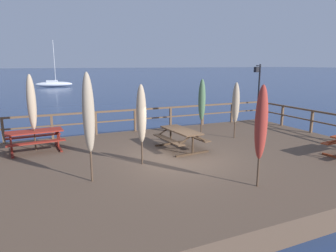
{
  "coord_description": "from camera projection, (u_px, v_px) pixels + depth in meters",
  "views": [
    {
      "loc": [
        -4.29,
        -8.96,
        3.83
      ],
      "look_at": [
        0.0,
        0.72,
        1.62
      ],
      "focal_mm": 31.86,
      "sensor_mm": 36.0,
      "label": 1
    }
  ],
  "objects": [
    {
      "name": "patio_umbrella_tall_back_left",
      "position": [
        261.0,
        123.0,
        7.63
      ],
      "size": [
        0.32,
        0.32,
        2.71
      ],
      "color": "#4C3828",
      "rests_on": "wooden_deck"
    },
    {
      "name": "patio_umbrella_tall_mid_left",
      "position": [
        236.0,
        103.0,
        12.88
      ],
      "size": [
        0.32,
        0.32,
        2.45
      ],
      "color": "#4C3828",
      "rests_on": "wooden_deck"
    },
    {
      "name": "picnic_table_mid_left",
      "position": [
        35.0,
        136.0,
        11.15
      ],
      "size": [
        2.09,
        1.56,
        0.78
      ],
      "color": "maroon",
      "rests_on": "wooden_deck"
    },
    {
      "name": "lamp_post_hooked",
      "position": [
        258.0,
        84.0,
        16.23
      ],
      "size": [
        0.62,
        0.42,
        3.2
      ],
      "color": "black",
      "rests_on": "wooden_deck"
    },
    {
      "name": "patio_umbrella_tall_back_right",
      "position": [
        202.0,
        100.0,
        13.27
      ],
      "size": [
        0.32,
        0.32,
        2.57
      ],
      "color": "#4C3828",
      "rests_on": "wooden_deck"
    },
    {
      "name": "railing_side_right",
      "position": [
        330.0,
        121.0,
        13.21
      ],
      "size": [
        0.1,
        9.41,
        1.09
      ],
      "color": "brown",
      "rests_on": "wooden_deck"
    },
    {
      "name": "patio_umbrella_short_back",
      "position": [
        88.0,
        113.0,
        7.93
      ],
      "size": [
        0.32,
        0.32,
        3.01
      ],
      "color": "#4C3828",
      "rests_on": "wooden_deck"
    },
    {
      "name": "ground_plane",
      "position": [
        176.0,
        175.0,
        10.5
      ],
      "size": [
        600.0,
        600.0,
        0.0
      ],
      "primitive_type": "plane",
      "color": "navy"
    },
    {
      "name": "patio_umbrella_short_front",
      "position": [
        141.0,
        114.0,
        9.41
      ],
      "size": [
        0.32,
        0.32,
        2.6
      ],
      "color": "#4C3828",
      "rests_on": "wooden_deck"
    },
    {
      "name": "wooden_deck",
      "position": [
        176.0,
        166.0,
        10.43
      ],
      "size": [
        15.38,
        9.61,
        0.62
      ],
      "primitive_type": "cube",
      "color": "brown",
      "rests_on": "ground"
    },
    {
      "name": "picnic_table_mid_right",
      "position": [
        181.0,
        135.0,
        11.35
      ],
      "size": [
        1.57,
        2.09,
        0.78
      ],
      "color": "brown",
      "rests_on": "wooden_deck"
    },
    {
      "name": "sailboat_distant",
      "position": [
        54.0,
        84.0,
        50.83
      ],
      "size": [
        6.16,
        2.39,
        7.72
      ],
      "color": "silver",
      "rests_on": "ground"
    },
    {
      "name": "railing_waterside_far",
      "position": [
        135.0,
        116.0,
        14.39
      ],
      "size": [
        15.18,
        0.1,
        1.09
      ],
      "color": "brown",
      "rests_on": "wooden_deck"
    },
    {
      "name": "patio_umbrella_tall_mid_right",
      "position": [
        32.0,
        103.0,
        10.93
      ],
      "size": [
        0.32,
        0.32,
        2.86
      ],
      "color": "#4C3828",
      "rests_on": "wooden_deck"
    }
  ]
}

